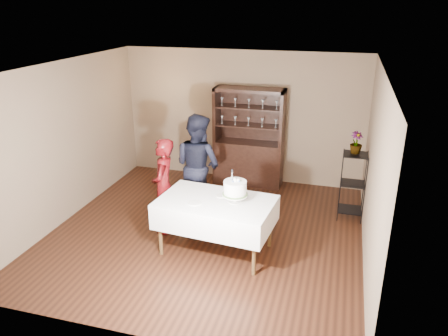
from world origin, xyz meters
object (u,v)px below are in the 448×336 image
at_px(plant_etagere, 353,183).
at_px(woman, 164,186).
at_px(cake_table, 216,212).
at_px(potted_plant, 356,143).
at_px(man, 198,165).
at_px(cake, 235,189).
at_px(china_hutch, 248,153).

xyz_separation_m(plant_etagere, woman, (-2.95, -1.31, 0.15)).
xyz_separation_m(plant_etagere, cake_table, (-1.96, -1.68, -0.00)).
relative_size(plant_etagere, potted_plant, 3.22).
bearing_deg(man, cake, 154.02).
height_order(plant_etagere, woman, woman).
bearing_deg(cake, china_hutch, 98.46).
bearing_deg(china_hutch, woman, -110.26).
bearing_deg(cake_table, cake, 4.97).
bearing_deg(plant_etagere, china_hutch, 153.17).
height_order(cake_table, man, man).
bearing_deg(cake, woman, 164.87).
height_order(plant_etagere, man, man).
relative_size(plant_etagere, man, 0.65).
xyz_separation_m(china_hutch, woman, (-0.87, -2.37, 0.13)).
xyz_separation_m(cake_table, cake, (0.28, 0.02, 0.40)).
height_order(woman, potted_plant, woman).
height_order(woman, man, man).
bearing_deg(china_hutch, cake_table, -87.51).
height_order(man, potted_plant, man).
distance_m(woman, man, 0.84).
bearing_deg(potted_plant, cake_table, -138.46).
bearing_deg(woman, plant_etagere, 103.36).
bearing_deg(potted_plant, woman, -155.27).
relative_size(man, potted_plant, 4.92).
relative_size(plant_etagere, cake, 2.33).
xyz_separation_m(plant_etagere, cake, (-1.68, -1.66, 0.40)).
height_order(plant_etagere, potted_plant, potted_plant).
relative_size(man, cake, 3.56).
bearing_deg(cake_table, potted_plant, 41.54).
relative_size(plant_etagere, woman, 0.75).
distance_m(china_hutch, man, 1.71).
xyz_separation_m(woman, potted_plant, (2.94, 1.35, 0.57)).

